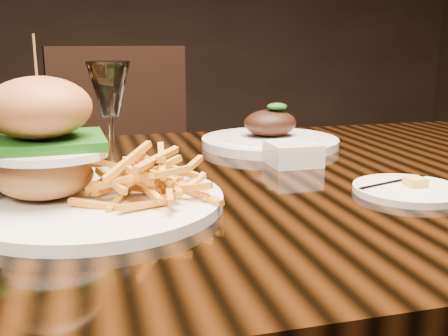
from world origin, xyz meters
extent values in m
cube|color=black|center=(0.00, 0.00, 0.73)|extent=(1.60, 0.90, 0.04)
cube|color=black|center=(0.74, 0.39, 0.35)|extent=(0.06, 0.06, 0.71)
cylinder|color=white|center=(-0.21, -0.10, 0.76)|extent=(0.34, 0.34, 0.01)
ellipsoid|color=brown|center=(-0.27, -0.08, 0.79)|extent=(0.13, 0.13, 0.06)
ellipsoid|color=silver|center=(-0.26, -0.11, 0.83)|extent=(0.14, 0.11, 0.01)
ellipsoid|color=#FFA60D|center=(-0.24, -0.12, 0.83)|extent=(0.03, 0.03, 0.01)
cube|color=#216E1B|center=(-0.27, -0.08, 0.84)|extent=(0.15, 0.14, 0.01)
ellipsoid|color=#965329|center=(-0.27, -0.08, 0.88)|extent=(0.13, 0.13, 0.08)
cylinder|color=olive|center=(-0.27, -0.08, 0.92)|extent=(0.00, 0.00, 0.10)
cylinder|color=white|center=(0.23, -0.15, 0.76)|extent=(0.16, 0.16, 0.01)
cube|color=gold|center=(0.24, -0.15, 0.77)|extent=(0.03, 0.03, 0.01)
cube|color=white|center=(0.22, -0.13, 0.76)|extent=(0.13, 0.05, 0.00)
cube|color=white|center=(0.14, 0.07, 0.77)|extent=(0.09, 0.09, 0.04)
cylinder|color=white|center=(-0.17, 0.05, 0.75)|extent=(0.06, 0.06, 0.00)
cylinder|color=white|center=(-0.17, 0.05, 0.80)|extent=(0.01, 0.01, 0.10)
cone|color=white|center=(-0.17, 0.05, 0.89)|extent=(0.07, 0.07, 0.09)
cylinder|color=white|center=(-0.32, -0.03, 0.80)|extent=(0.08, 0.08, 0.10)
cylinder|color=white|center=(0.16, 0.23, 0.76)|extent=(0.29, 0.29, 0.02)
cylinder|color=white|center=(0.16, 0.23, 0.76)|extent=(0.20, 0.20, 0.02)
ellipsoid|color=black|center=(0.16, 0.23, 0.80)|extent=(0.11, 0.09, 0.06)
ellipsoid|color=#216E1B|center=(0.17, 0.22, 0.83)|extent=(0.04, 0.03, 0.02)
cube|color=black|center=(-0.07, 0.80, 0.45)|extent=(0.53, 0.53, 0.06)
cube|color=black|center=(-0.10, 1.01, 0.70)|extent=(0.46, 0.12, 0.50)
cylinder|color=black|center=(-0.22, 0.58, 0.23)|extent=(0.04, 0.04, 0.45)
cylinder|color=black|center=(0.15, 0.64, 0.23)|extent=(0.04, 0.04, 0.45)
cylinder|color=black|center=(-0.28, 0.96, 0.23)|extent=(0.04, 0.04, 0.45)
cylinder|color=black|center=(0.09, 1.02, 0.23)|extent=(0.04, 0.04, 0.45)
camera|label=1|loc=(-0.21, -0.78, 0.96)|focal=42.00mm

